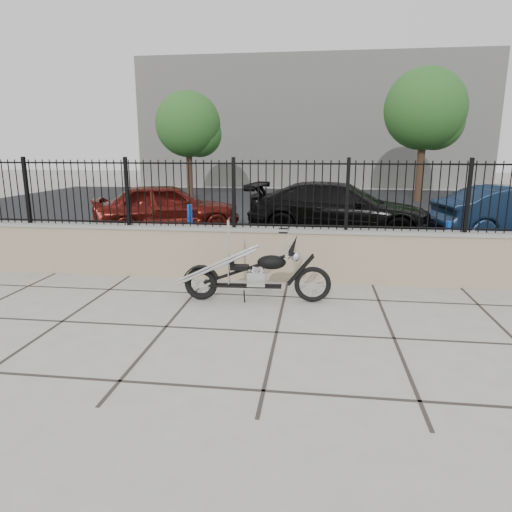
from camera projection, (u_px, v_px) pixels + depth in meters
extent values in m
plane|color=#99968E|center=(276.00, 332.00, 5.98)|extent=(90.00, 90.00, 0.00)
plane|color=black|center=(304.00, 210.00, 18.04)|extent=(30.00, 30.00, 0.00)
cube|color=gray|center=(289.00, 254.00, 8.28)|extent=(14.00, 0.36, 0.96)
cube|color=black|center=(290.00, 195.00, 8.03)|extent=(14.00, 0.08, 1.20)
cube|color=beige|center=(311.00, 124.00, 30.65)|extent=(22.00, 6.00, 8.00)
imported|color=#4E0F0B|center=(167.00, 207.00, 13.19)|extent=(4.48, 2.94, 1.42)
imported|color=black|center=(339.00, 209.00, 12.58)|extent=(5.27, 2.71, 1.46)
cylinder|color=#0D19C5|center=(190.00, 225.00, 11.25)|extent=(0.16, 0.16, 1.03)
cylinder|color=#0A2DA4|center=(447.00, 242.00, 9.61)|extent=(0.14, 0.14, 0.88)
cylinder|color=#382619|center=(189.00, 168.00, 22.19)|extent=(0.29, 0.29, 2.90)
sphere|color=#2D6E29|center=(188.00, 121.00, 21.68)|extent=(3.09, 3.09, 3.09)
cylinder|color=#382619|center=(420.00, 164.00, 20.90)|extent=(0.34, 0.34, 3.38)
sphere|color=#376927|center=(425.00, 105.00, 20.31)|extent=(3.61, 3.61, 3.61)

